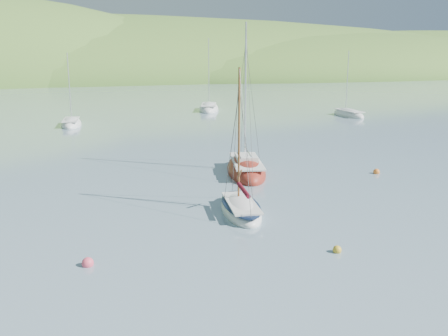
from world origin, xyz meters
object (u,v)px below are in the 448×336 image
object	(u,v)px
daysailer_white	(241,209)
sloop_red	(246,170)
distant_sloop_d	(348,115)
distant_sloop_a	(71,124)
distant_sloop_b	(209,109)

from	to	relation	value
daysailer_white	sloop_red	xyz separation A→B (m)	(3.69, 8.76, 0.02)
daysailer_white	distant_sloop_d	distance (m)	46.58
sloop_red	distant_sloop_a	distance (m)	31.99
daysailer_white	sloop_red	bearing A→B (deg)	76.34
sloop_red	distant_sloop_d	size ratio (longest dim) A/B	1.21
sloop_red	distant_sloop_b	bearing A→B (deg)	91.66
distant_sloop_a	distant_sloop_b	world-z (taller)	distant_sloop_b
daysailer_white	distant_sloop_b	xyz separation A→B (m)	(12.95, 48.81, -0.01)
sloop_red	distant_sloop_a	xyz separation A→B (m)	(-11.51, 29.85, -0.05)
distant_sloop_a	distant_sloop_d	size ratio (longest dim) A/B	0.97
daysailer_white	distant_sloop_d	xyz separation A→B (m)	(29.67, 35.91, -0.03)
sloop_red	distant_sloop_b	world-z (taller)	sloop_red
sloop_red	daysailer_white	bearing A→B (deg)	-98.19
distant_sloop_b	distant_sloop_d	size ratio (longest dim) A/B	1.21
sloop_red	distant_sloop_b	distance (m)	41.11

